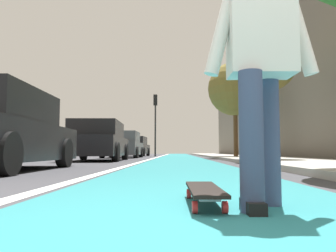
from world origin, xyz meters
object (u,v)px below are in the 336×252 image
Objects in this scene: parked_car_far at (123,145)px; street_tree_mid at (267,63)px; skateboard at (204,191)px; parked_car_end at (134,147)px; traffic_light at (155,114)px; street_tree_far at (235,89)px; skater_person at (260,57)px; parked_car_mid at (98,142)px.

parked_car_far is 10.15m from street_tree_mid.
parked_car_end is (23.19, 3.49, 0.62)m from skateboard.
street_tree_far is (-7.24, -4.66, 0.46)m from traffic_light.
traffic_light is (-0.93, -1.69, 2.44)m from parked_car_end.
parked_car_far is at bearing 76.36° from street_tree_far.
street_tree_far reaches higher than skater_person.
skateboard is at bearing -168.81° from parked_car_far.
skater_person is at bearing 170.58° from street_tree_far.
parked_car_end is (6.69, 0.22, 0.02)m from parked_car_far.
parked_car_end is 15.90m from street_tree_mid.
skateboard is 10.96m from parked_car_mid.
street_tree_far is at bearing -53.13° from parked_car_mid.
street_tree_far is (15.17, -2.52, 2.68)m from skater_person.
skater_person reaches higher than parked_car_mid.
street_tree_mid is (-14.34, -6.35, 2.61)m from parked_car_end.
street_tree_mid is (9.00, -2.52, 2.39)m from skater_person.
parked_car_end is 0.85× the size of street_tree_far.
traffic_light reaches higher than parked_car_far.
parked_car_mid is 0.93× the size of street_tree_far.
parked_car_mid is 6.06m from parked_car_far.
parked_car_far is 6.95m from street_tree_far.
parked_car_far is (6.06, 0.03, -0.03)m from parked_car_mid.
traffic_light is (22.41, 2.14, 2.22)m from skater_person.
skateboard is 0.20× the size of parked_car_end.
skateboard is 0.17× the size of street_tree_far.
skater_person is 0.35× the size of parked_car_mid.
traffic_light is at bearing -6.93° from parked_car_mid.
parked_car_far is at bearing 165.69° from traffic_light.
skateboard is 0.51× the size of skater_person.
skater_person is 0.38× the size of parked_car_end.
parked_car_mid is 12.15m from traffic_light.
parked_car_mid is at bearing 17.18° from skateboard.
parked_car_mid is (10.60, 3.58, -0.21)m from skater_person.
parked_car_far is (16.66, 3.61, -0.24)m from skater_person.
street_tree_mid is at bearing -104.71° from parked_car_mid.
parked_car_mid is at bearing 173.07° from traffic_light.
street_tree_far is at bearing -10.79° from skateboard.
parked_car_end is at bearing 9.33° from skater_person.
parked_car_mid reaches higher than parked_car_far.
parked_car_mid is 6.82m from street_tree_mid.
street_tree_far is at bearing -147.26° from traffic_light.
skater_person reaches higher than skateboard.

